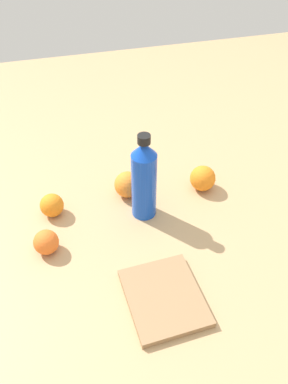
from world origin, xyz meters
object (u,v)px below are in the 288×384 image
(orange_2, at_px, (46,242))
(cutting_board, at_px, (164,297))
(orange_3, at_px, (52,205))
(orange_0, at_px, (127,184))
(water_bottle, at_px, (144,179))
(orange_1, at_px, (203,178))

(orange_2, relative_size, cutting_board, 0.32)
(orange_3, xyz_separation_m, cutting_board, (0.36, 0.23, -0.03))
(orange_0, bearing_deg, orange_2, -57.62)
(orange_3, bearing_deg, orange_0, 96.62)
(water_bottle, xyz_separation_m, orange_0, (-0.09, -0.03, -0.09))
(orange_2, height_order, cutting_board, orange_2)
(orange_1, bearing_deg, cutting_board, -33.03)
(water_bottle, bearing_deg, orange_2, -99.19)
(orange_2, bearing_deg, orange_1, 105.19)
(orange_3, bearing_deg, cutting_board, 32.32)
(orange_0, distance_m, orange_2, 0.30)
(orange_1, distance_m, orange_2, 0.51)
(orange_1, height_order, orange_2, orange_1)
(orange_0, distance_m, orange_3, 0.23)
(water_bottle, bearing_deg, cutting_board, -29.45)
(water_bottle, distance_m, orange_3, 0.28)
(orange_0, relative_size, orange_2, 1.19)
(orange_2, xyz_separation_m, orange_3, (-0.14, 0.03, 0.00))
(orange_0, relative_size, cutting_board, 0.39)
(orange_3, bearing_deg, water_bottle, 76.49)
(orange_0, relative_size, orange_3, 1.17)
(orange_1, xyz_separation_m, cutting_board, (0.36, -0.23, -0.03))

